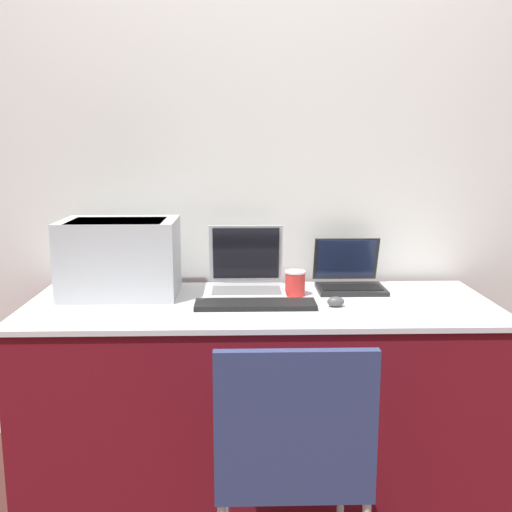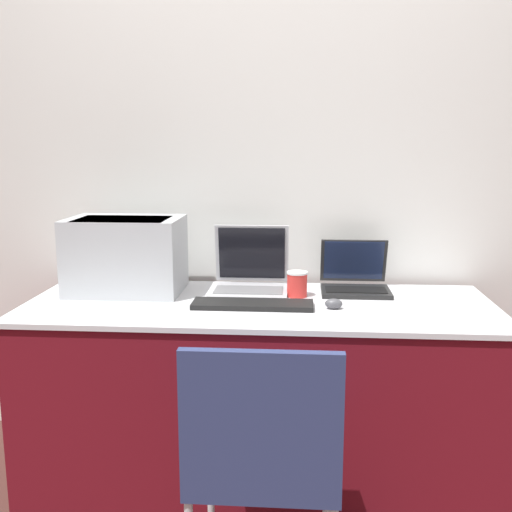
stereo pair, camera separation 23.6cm
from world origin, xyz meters
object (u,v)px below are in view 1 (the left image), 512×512
(printer, at_px, (120,255))
(chair, at_px, (291,451))
(external_keyboard, at_px, (255,305))
(laptop_left, at_px, (246,277))
(coffee_cup, at_px, (295,283))
(mouse, at_px, (336,302))
(laptop_right, at_px, (349,278))

(printer, height_order, chair, printer)
(chair, bearing_deg, external_keyboard, 97.16)
(printer, relative_size, external_keyboard, 1.00)
(laptop_left, xyz_separation_m, chair, (0.12, -0.92, -0.29))
(coffee_cup, bearing_deg, laptop_left, 157.19)
(printer, height_order, mouse, printer)
(laptop_right, xyz_separation_m, chair, (-0.33, -0.95, -0.28))
(coffee_cup, bearing_deg, chair, -95.77)
(coffee_cup, height_order, mouse, coffee_cup)
(printer, height_order, external_keyboard, printer)
(printer, relative_size, coffee_cup, 4.50)
(printer, height_order, laptop_left, printer)
(mouse, bearing_deg, laptop_left, 142.31)
(laptop_right, bearing_deg, printer, -174.80)
(printer, relative_size, laptop_left, 1.45)
(laptop_right, distance_m, external_keyboard, 0.51)
(laptop_right, height_order, chair, laptop_right)
(printer, bearing_deg, mouse, -13.51)
(laptop_right, bearing_deg, external_keyboard, -144.86)
(printer, distance_m, chair, 1.15)
(laptop_left, height_order, mouse, laptop_left)
(coffee_cup, height_order, chair, chair)
(laptop_right, bearing_deg, coffee_cup, -154.82)
(laptop_left, height_order, external_keyboard, laptop_left)
(laptop_left, bearing_deg, laptop_right, 3.95)
(external_keyboard, bearing_deg, chair, -82.84)
(mouse, bearing_deg, chair, -108.82)
(laptop_right, relative_size, chair, 0.34)
(printer, distance_m, mouse, 0.89)
(laptop_left, relative_size, coffee_cup, 3.10)
(laptop_right, xyz_separation_m, coffee_cup, (-0.24, -0.11, 0.00))
(mouse, bearing_deg, printer, 166.49)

